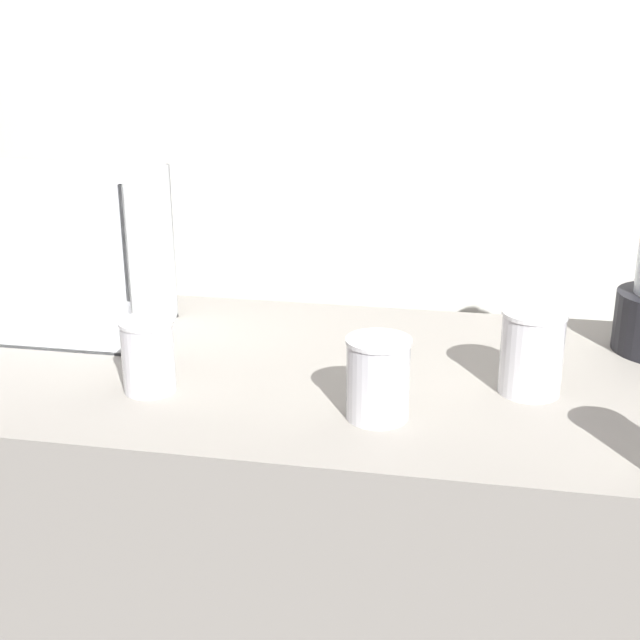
# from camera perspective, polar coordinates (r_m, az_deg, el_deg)

# --- Properties ---
(counter) EXTENTS (1.40, 0.64, 0.90)m
(counter) POSITION_cam_1_polar(r_m,az_deg,el_deg) (1.57, -0.00, -18.52)
(counter) COLOR #9E998E
(counter) RESTS_ON ground_plane
(back_wall_unit) EXTENTS (2.60, 0.24, 2.50)m
(back_wall_unit) POSITION_cam_1_polar(r_m,az_deg,el_deg) (2.01, 4.21, 15.01)
(back_wall_unit) COLOR silver
(back_wall_unit) RESTS_ON ground_plane
(carrot_display_bin) EXTENTS (0.34, 0.21, 0.29)m
(carrot_display_bin) POSITION_cam_1_polar(r_m,az_deg,el_deg) (1.55, -16.91, 2.53)
(carrot_display_bin) COLOR white
(carrot_display_bin) RESTS_ON counter
(juice_cup_mango_left) EXTENTS (0.08, 0.08, 0.11)m
(juice_cup_mango_left) POSITION_cam_1_polar(r_m,az_deg,el_deg) (1.27, -11.58, -2.65)
(juice_cup_mango_left) COLOR white
(juice_cup_mango_left) RESTS_ON counter
(juice_cup_mango_middle) EXTENTS (0.09, 0.09, 0.12)m
(juice_cup_mango_middle) POSITION_cam_1_polar(r_m,az_deg,el_deg) (1.16, 3.95, -4.22)
(juice_cup_mango_middle) COLOR white
(juice_cup_mango_middle) RESTS_ON counter
(juice_cup_orange_right) EXTENTS (0.10, 0.10, 0.13)m
(juice_cup_orange_right) POSITION_cam_1_polar(r_m,az_deg,el_deg) (1.27, 14.15, -2.50)
(juice_cup_orange_right) COLOR white
(juice_cup_orange_right) RESTS_ON counter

